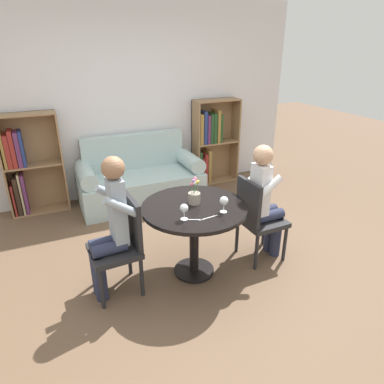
{
  "coord_description": "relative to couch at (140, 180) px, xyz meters",
  "views": [
    {
      "loc": [
        -1.18,
        -2.58,
        2.13
      ],
      "look_at": [
        0.0,
        0.05,
        0.86
      ],
      "focal_mm": 32.0,
      "sensor_mm": 36.0,
      "label": 1
    }
  ],
  "objects": [
    {
      "name": "ground_plane",
      "position": [
        0.0,
        -1.86,
        -0.31
      ],
      "size": [
        16.0,
        16.0,
        0.0
      ],
      "primitive_type": "plane",
      "color": "brown"
    },
    {
      "name": "back_wall",
      "position": [
        0.0,
        0.43,
        1.04
      ],
      "size": [
        5.2,
        0.05,
        2.7
      ],
      "color": "silver",
      "rests_on": "ground_plane"
    },
    {
      "name": "round_table",
      "position": [
        0.0,
        -1.86,
        0.29
      ],
      "size": [
        0.99,
        0.99,
        0.74
      ],
      "color": "black",
      "rests_on": "ground_plane"
    },
    {
      "name": "couch",
      "position": [
        0.0,
        0.0,
        0.0
      ],
      "size": [
        1.7,
        0.8,
        0.92
      ],
      "color": "#A8C1C1",
      "rests_on": "ground_plane"
    },
    {
      "name": "bookshelf_left",
      "position": [
        -1.43,
        0.27,
        0.35
      ],
      "size": [
        0.72,
        0.28,
        1.32
      ],
      "color": "#93704C",
      "rests_on": "ground_plane"
    },
    {
      "name": "bookshelf_right",
      "position": [
        1.25,
        0.26,
        0.36
      ],
      "size": [
        0.72,
        0.28,
        1.32
      ],
      "color": "#93704C",
      "rests_on": "ground_plane"
    },
    {
      "name": "chair_left",
      "position": [
        -0.69,
        -1.81,
        0.18
      ],
      "size": [
        0.44,
        0.44,
        0.9
      ],
      "rotation": [
        0.0,
        0.0,
        -1.52
      ],
      "color": "#232326",
      "rests_on": "ground_plane"
    },
    {
      "name": "chair_right",
      "position": [
        0.69,
        -1.89,
        0.18
      ],
      "size": [
        0.43,
        0.43,
        0.9
      ],
      "rotation": [
        0.0,
        0.0,
        1.59
      ],
      "color": "#232326",
      "rests_on": "ground_plane"
    },
    {
      "name": "person_left",
      "position": [
        -0.77,
        -1.82,
        0.37
      ],
      "size": [
        0.43,
        0.36,
        1.29
      ],
      "rotation": [
        0.0,
        0.0,
        -1.52
      ],
      "color": "#282D47",
      "rests_on": "ground_plane"
    },
    {
      "name": "person_right",
      "position": [
        0.78,
        -1.89,
        0.34
      ],
      "size": [
        0.42,
        0.35,
        1.24
      ],
      "rotation": [
        0.0,
        0.0,
        1.59
      ],
      "color": "#282D47",
      "rests_on": "ground_plane"
    },
    {
      "name": "wine_glass_left",
      "position": [
        -0.19,
        -2.06,
        0.53
      ],
      "size": [
        0.07,
        0.07,
        0.14
      ],
      "color": "white",
      "rests_on": "round_table"
    },
    {
      "name": "wine_glass_right",
      "position": [
        0.19,
        -2.08,
        0.53
      ],
      "size": [
        0.08,
        0.08,
        0.15
      ],
      "color": "white",
      "rests_on": "round_table"
    },
    {
      "name": "flower_vase",
      "position": [
        0.02,
        -1.8,
        0.5
      ],
      "size": [
        0.11,
        0.11,
        0.25
      ],
      "color": "#9E9384",
      "rests_on": "round_table"
    },
    {
      "name": "knife_left_setting",
      "position": [
        -0.12,
        -2.1,
        0.43
      ],
      "size": [
        0.18,
        0.09,
        0.0
      ],
      "color": "silver",
      "rests_on": "round_table"
    },
    {
      "name": "fork_left_setting",
      "position": [
        0.02,
        -2.12,
        0.43
      ],
      "size": [
        0.19,
        0.03,
        0.0
      ],
      "color": "silver",
      "rests_on": "round_table"
    }
  ]
}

